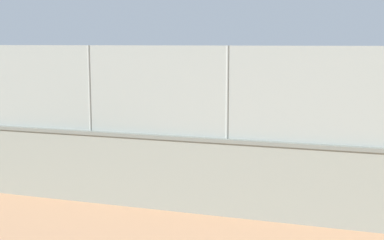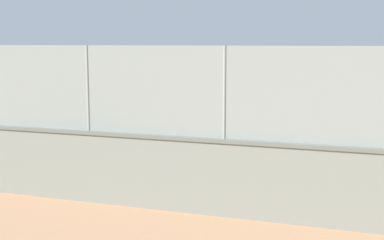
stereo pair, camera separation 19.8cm
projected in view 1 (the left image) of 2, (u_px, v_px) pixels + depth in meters
name	position (u px, v px, depth m)	size (l,w,h in m)	color
ground_plane	(263.00, 128.00, 23.12)	(260.00, 260.00, 0.00)	tan
perimeter_wall	(227.00, 177.00, 11.40)	(32.94, 1.18, 1.67)	gray
fence_panel_on_wall	(227.00, 93.00, 11.14)	(32.35, 0.89, 1.94)	gray
player_crossing_court	(172.00, 102.00, 24.44)	(1.03, 0.79, 1.68)	#B2B2B2
player_at_service_line	(93.00, 146.00, 14.60)	(1.20, 0.69, 1.51)	#591919
player_baseline_waiting	(292.00, 130.00, 17.41)	(0.70, 0.79, 1.49)	#591919
sports_ball	(128.00, 128.00, 22.66)	(0.17, 0.17, 0.17)	#3399D8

